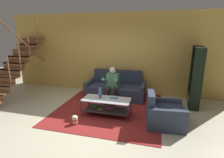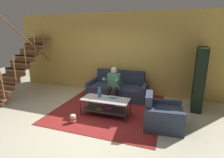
# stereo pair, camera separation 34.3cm
# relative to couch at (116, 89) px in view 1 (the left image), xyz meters

# --- Properties ---
(ground) EXTENTS (16.80, 16.80, 0.00)m
(ground) POSITION_rel_couch_xyz_m (-0.20, -1.84, -0.30)
(ground) COLOR beige
(back_partition) EXTENTS (8.40, 0.12, 2.90)m
(back_partition) POSITION_rel_couch_xyz_m (-0.20, 0.62, 1.15)
(back_partition) COLOR gold
(back_partition) RESTS_ON ground
(staircase_run) EXTENTS (0.91, 2.50, 2.91)m
(staircase_run) POSITION_rel_couch_xyz_m (-3.46, -0.77, 0.82)
(staircase_run) COLOR #9C663F
(staircase_run) RESTS_ON ground
(couch) EXTENTS (2.01, 0.90, 0.91)m
(couch) POSITION_rel_couch_xyz_m (0.00, 0.00, 0.00)
(couch) COLOR #2F374C
(couch) RESTS_ON ground
(person_seated_center) EXTENTS (0.50, 0.58, 1.15)m
(person_seated_center) POSITION_rel_couch_xyz_m (-0.00, -0.54, 0.34)
(person_seated_center) COLOR #2C2521
(person_seated_center) RESTS_ON ground
(coffee_table) EXTENTS (1.29, 0.56, 0.47)m
(coffee_table) POSITION_rel_couch_xyz_m (0.09, -1.44, 0.02)
(coffee_table) COLOR #B3B8BF
(coffee_table) RESTS_ON ground
(area_rug) EXTENTS (3.00, 3.38, 0.01)m
(area_rug) POSITION_rel_couch_xyz_m (0.05, -0.85, -0.29)
(area_rug) COLOR maroon
(area_rug) RESTS_ON ground
(vase) EXTENTS (0.11, 0.11, 0.28)m
(vase) POSITION_rel_couch_xyz_m (-0.11, -1.38, 0.31)
(vase) COLOR #385884
(vase) RESTS_ON coffee_table
(book_stack) EXTENTS (0.19, 0.14, 0.05)m
(book_stack) POSITION_rel_couch_xyz_m (0.25, -1.32, 0.20)
(book_stack) COLOR teal
(book_stack) RESTS_ON coffee_table
(bookshelf) EXTENTS (0.37, 1.00, 1.82)m
(bookshelf) POSITION_rel_couch_xyz_m (2.55, -0.02, 0.48)
(bookshelf) COLOR black
(bookshelf) RESTS_ON ground
(armchair) EXTENTS (0.95, 0.90, 0.82)m
(armchair) POSITION_rel_couch_xyz_m (1.59, -1.58, -0.02)
(armchair) COLOR #30394F
(armchair) RESTS_ON ground
(popcorn_tub) EXTENTS (0.14, 0.14, 0.22)m
(popcorn_tub) POSITION_rel_couch_xyz_m (-0.53, -2.11, -0.18)
(popcorn_tub) COLOR red
(popcorn_tub) RESTS_ON ground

